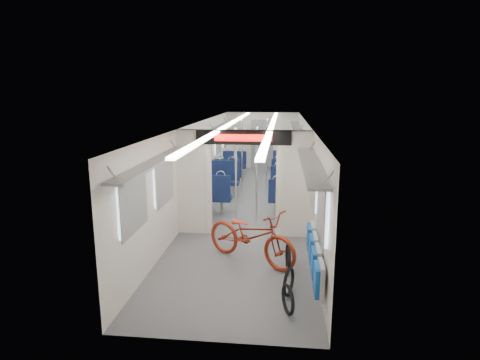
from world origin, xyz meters
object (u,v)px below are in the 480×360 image
at_px(bike_hoop_a, 288,301).
at_px(seat_bay_far_right, 285,167).
at_px(bicycle, 251,235).
at_px(bike_hoop_c, 288,259).
at_px(seat_bay_far_left, 231,167).
at_px(stanchion_far_left, 242,157).
at_px(flip_bench, 314,256).
at_px(seat_bay_near_right, 286,188).
at_px(stanchion_near_left, 236,178).
at_px(stanchion_near_right, 256,176).
at_px(bike_hoop_b, 289,283).
at_px(stanchion_far_right, 267,156).
at_px(seat_bay_near_left, 219,184).

distance_m(bike_hoop_a, seat_bay_far_right, 8.63).
relative_size(bicycle, bike_hoop_c, 3.75).
bearing_deg(seat_bay_far_left, seat_bay_far_right, 3.89).
height_order(seat_bay_far_left, stanchion_far_left, stanchion_far_left).
xyz_separation_m(flip_bench, seat_bay_far_left, (-2.29, 7.75, -0.05)).
distance_m(flip_bench, bike_hoop_a, 0.94).
xyz_separation_m(seat_bay_near_right, seat_bay_far_right, (0.00, 3.10, 0.01)).
height_order(bike_hoop_c, stanchion_near_left, stanchion_near_left).
xyz_separation_m(bike_hoop_c, stanchion_near_right, (-0.73, 2.68, 0.92)).
distance_m(bicycle, seat_bay_far_left, 6.86).
bearing_deg(bike_hoop_c, stanchion_near_left, 116.91).
bearing_deg(seat_bay_near_right, stanchion_far_left, 134.49).
bearing_deg(bicycle, bike_hoop_a, -127.05).
bearing_deg(seat_bay_far_left, bike_hoop_b, -76.63).
relative_size(bicycle, stanchion_far_left, 0.84).
height_order(bike_hoop_a, stanchion_far_right, stanchion_far_right).
bearing_deg(stanchion_far_left, bike_hoop_c, -76.07).
distance_m(bike_hoop_b, bike_hoop_c, 0.87).
height_order(bike_hoop_c, stanchion_far_right, stanchion_far_right).
bearing_deg(flip_bench, bicycle, 137.12).
bearing_deg(flip_bench, stanchion_far_left, 105.97).
distance_m(bike_hoop_a, stanchion_far_right, 7.17).
relative_size(seat_bay_near_right, stanchion_far_left, 0.85).
xyz_separation_m(bike_hoop_c, stanchion_far_right, (-0.62, 5.69, 0.92)).
bearing_deg(bicycle, seat_bay_near_right, 22.46).
height_order(seat_bay_far_right, stanchion_near_right, stanchion_near_right).
bearing_deg(seat_bay_near_right, seat_bay_far_right, 90.00).
bearing_deg(bike_hoop_a, seat_bay_far_left, 102.45).
xyz_separation_m(seat_bay_near_right, seat_bay_far_left, (-1.87, 2.97, -0.00)).
bearing_deg(stanchion_near_right, seat_bay_near_right, 63.95).
bearing_deg(stanchion_near_right, seat_bay_far_left, 104.69).
bearing_deg(stanchion_far_right, stanchion_near_right, -92.23).
distance_m(bike_hoop_a, bike_hoop_c, 1.39).
bearing_deg(seat_bay_far_right, stanchion_near_left, -103.28).
bearing_deg(flip_bench, stanchion_near_right, 108.77).
relative_size(bike_hoop_a, seat_bay_far_left, 0.23).
xyz_separation_m(seat_bay_near_right, stanchion_far_right, (-0.59, 1.56, 0.62)).
distance_m(bike_hoop_a, stanchion_far_left, 7.08).
bearing_deg(bike_hoop_b, bike_hoop_a, -91.92).
bearing_deg(bicycle, bike_hoop_c, -85.21).
relative_size(flip_bench, seat_bay_near_left, 0.90).
distance_m(flip_bench, stanchion_near_left, 3.41).
relative_size(bicycle, seat_bay_near_left, 0.84).
relative_size(flip_bench, seat_bay_far_right, 1.02).
relative_size(seat_bay_near_left, seat_bay_far_left, 1.18).
height_order(flip_bench, seat_bay_near_right, seat_bay_near_right).
distance_m(stanchion_near_left, stanchion_far_right, 3.40).
relative_size(bicycle, stanchion_far_right, 0.84).
relative_size(stanchion_far_left, stanchion_far_right, 1.00).
relative_size(stanchion_near_left, stanchion_far_left, 1.00).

